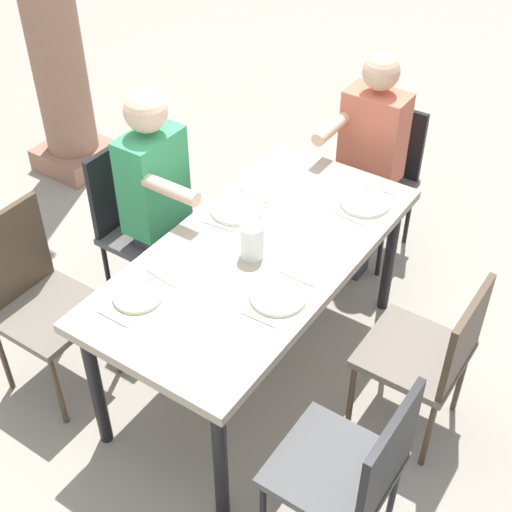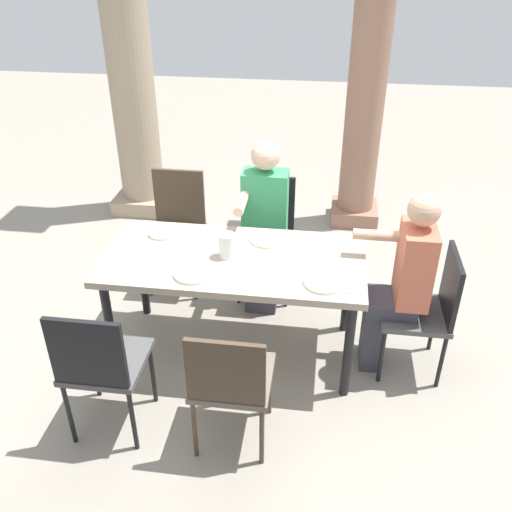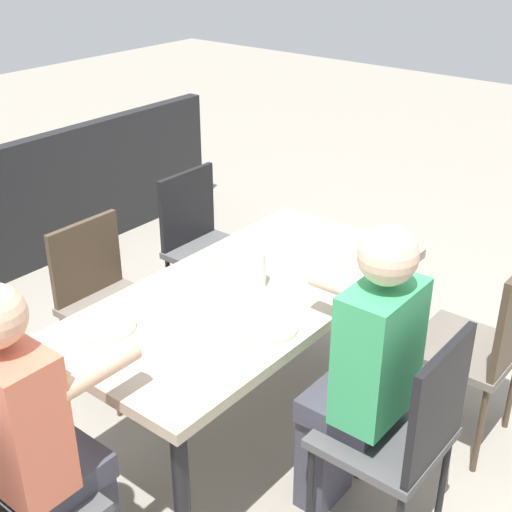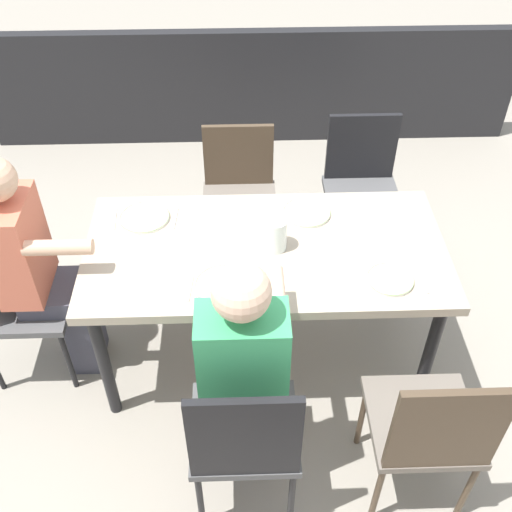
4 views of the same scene
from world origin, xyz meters
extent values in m
plane|color=gray|center=(0.00, 0.00, 0.00)|extent=(16.00, 16.00, 0.00)
cube|color=tan|center=(0.00, 0.00, 0.75)|extent=(1.70, 0.84, 0.05)
cylinder|color=black|center=(-0.77, 0.34, 0.37)|extent=(0.06, 0.06, 0.73)
cylinder|color=black|center=(0.77, 0.34, 0.37)|extent=(0.06, 0.06, 0.73)
cylinder|color=black|center=(-0.77, -0.34, 0.37)|extent=(0.06, 0.06, 0.73)
cylinder|color=black|center=(0.77, -0.34, 0.37)|extent=(0.06, 0.06, 0.73)
cube|color=#6A6158|center=(-0.62, 0.76, 0.47)|extent=(0.44, 0.44, 0.04)
cylinder|color=#473828|center=(-0.81, 0.57, 0.23)|extent=(0.03, 0.03, 0.45)
cylinder|color=#473828|center=(-0.43, 0.57, 0.23)|extent=(0.03, 0.03, 0.45)
cylinder|color=#473828|center=(-0.81, 0.95, 0.23)|extent=(0.03, 0.03, 0.45)
cylinder|color=#473828|center=(-0.43, 0.95, 0.23)|extent=(0.03, 0.03, 0.45)
cube|color=#4F4F50|center=(-0.62, -0.76, 0.48)|extent=(0.44, 0.44, 0.04)
cube|color=black|center=(-0.62, -0.96, 0.70)|extent=(0.42, 0.03, 0.45)
cylinder|color=black|center=(-0.43, -0.57, 0.23)|extent=(0.03, 0.03, 0.46)
cylinder|color=black|center=(-0.81, -0.57, 0.23)|extent=(0.03, 0.03, 0.46)
cylinder|color=black|center=(-0.43, -0.95, 0.23)|extent=(0.03, 0.03, 0.46)
cylinder|color=black|center=(-0.81, -0.95, 0.23)|extent=(0.03, 0.03, 0.46)
cube|color=#4F4F50|center=(0.12, 0.76, 0.46)|extent=(0.44, 0.44, 0.04)
cube|color=black|center=(0.12, 0.96, 0.70)|extent=(0.42, 0.03, 0.49)
cylinder|color=black|center=(-0.07, 0.57, 0.22)|extent=(0.03, 0.03, 0.44)
cylinder|color=black|center=(0.31, 0.57, 0.22)|extent=(0.03, 0.03, 0.44)
cylinder|color=black|center=(-0.07, 0.95, 0.22)|extent=(0.03, 0.03, 0.44)
cube|color=#6A6158|center=(0.12, -0.76, 0.45)|extent=(0.44, 0.44, 0.04)
cube|color=#473828|center=(0.12, -0.96, 0.66)|extent=(0.42, 0.03, 0.42)
cylinder|color=#473828|center=(0.31, -0.57, 0.22)|extent=(0.03, 0.03, 0.43)
cylinder|color=#473828|center=(-0.07, -0.57, 0.22)|extent=(0.03, 0.03, 0.43)
cylinder|color=#473828|center=(0.31, -0.95, 0.22)|extent=(0.03, 0.03, 0.43)
cylinder|color=#473828|center=(-0.07, -0.95, 0.22)|extent=(0.03, 0.03, 0.43)
cylinder|color=black|center=(1.00, -0.19, 0.21)|extent=(0.03, 0.03, 0.43)
cube|color=#3F3F4C|center=(0.12, 0.51, 0.23)|extent=(0.24, 0.14, 0.46)
cube|color=#3F3F4C|center=(0.12, 0.60, 0.51)|extent=(0.28, 0.32, 0.10)
cube|color=#389E60|center=(0.12, 0.71, 0.82)|extent=(0.34, 0.20, 0.53)
sphere|color=beige|center=(0.12, 0.71, 1.21)|extent=(0.21, 0.21, 0.21)
cylinder|color=beige|center=(-0.02, 0.47, 0.94)|extent=(0.07, 0.30, 0.07)
cube|color=#3F3F4C|center=(1.04, 0.00, 0.51)|extent=(0.32, 0.28, 0.10)
cube|color=#CC664C|center=(1.15, 0.00, 0.82)|extent=(0.20, 0.34, 0.51)
cylinder|color=tan|center=(0.91, 0.14, 0.93)|extent=(0.30, 0.07, 0.07)
cylinder|color=white|center=(-0.54, 0.24, 0.78)|extent=(0.21, 0.21, 0.01)
torus|color=#A4C786|center=(-0.54, 0.24, 0.79)|extent=(0.21, 0.21, 0.01)
cube|color=silver|center=(-0.69, 0.24, 0.78)|extent=(0.02, 0.17, 0.01)
cube|color=silver|center=(-0.39, 0.24, 0.78)|extent=(0.04, 0.17, 0.01)
cylinder|color=white|center=(-0.22, -0.25, 0.78)|extent=(0.24, 0.24, 0.01)
torus|color=#A4C786|center=(-0.22, -0.25, 0.79)|extent=(0.24, 0.24, 0.01)
cube|color=silver|center=(-0.37, -0.25, 0.78)|extent=(0.02, 0.17, 0.01)
cube|color=silver|center=(-0.07, -0.25, 0.78)|extent=(0.02, 0.17, 0.01)
cylinder|color=white|center=(0.19, 0.25, 0.78)|extent=(0.26, 0.26, 0.01)
torus|color=#A4C786|center=(0.19, 0.25, 0.79)|extent=(0.26, 0.26, 0.01)
cube|color=silver|center=(0.04, 0.25, 0.78)|extent=(0.03, 0.17, 0.01)
cube|color=silver|center=(0.34, 0.25, 0.78)|extent=(0.03, 0.17, 0.01)
cylinder|color=white|center=(0.59, -0.24, 0.78)|extent=(0.25, 0.25, 0.01)
torus|color=#A4C786|center=(0.59, -0.24, 0.79)|extent=(0.25, 0.25, 0.01)
cube|color=silver|center=(0.44, -0.24, 0.78)|extent=(0.03, 0.17, 0.01)
cube|color=silver|center=(0.74, -0.24, 0.78)|extent=(0.03, 0.17, 0.01)
cylinder|color=white|center=(-0.05, 0.00, 0.86)|extent=(0.11, 0.11, 0.16)
cylinder|color=#EFEAC6|center=(-0.05, 0.00, 0.84)|extent=(0.10, 0.10, 0.11)
camera|label=1|loc=(-2.07, -1.39, 2.81)|focal=50.02mm
camera|label=2|loc=(0.56, -3.03, 2.64)|focal=38.78mm
camera|label=3|loc=(2.00, 1.67, 2.25)|focal=48.74mm
camera|label=4|loc=(0.12, 2.13, 2.68)|focal=42.75mm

